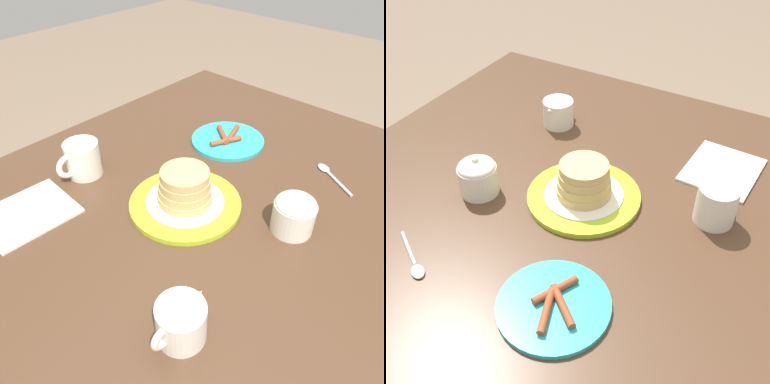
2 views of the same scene
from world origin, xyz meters
The scene contains 9 objects.
ground_plane centered at (0.00, 0.00, 0.00)m, with size 8.00×8.00×0.00m, color #7A6651.
dining_table centered at (0.00, 0.00, 0.62)m, with size 1.18×1.07×0.73m.
pancake_plate centered at (0.05, -0.05, 0.76)m, with size 0.25×0.25×0.09m.
side_plate_bacon centered at (-0.23, -0.14, 0.74)m, with size 0.20×0.20×0.02m.
coffee_mug centered at (0.12, -0.31, 0.78)m, with size 0.11×0.08×0.09m.
creamer_pitcher centered at (0.28, 0.16, 0.77)m, with size 0.11×0.08×0.08m.
sugar_bowl centered at (-0.04, 0.16, 0.77)m, with size 0.09×0.09×0.09m.
napkin centered at (0.29, -0.28, 0.73)m, with size 0.19×0.17×0.01m.
spoon centered at (-0.27, 0.13, 0.74)m, with size 0.08×0.12×0.01m.
Camera 2 is at (-0.64, -0.43, 1.41)m, focal length 45.00 mm.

